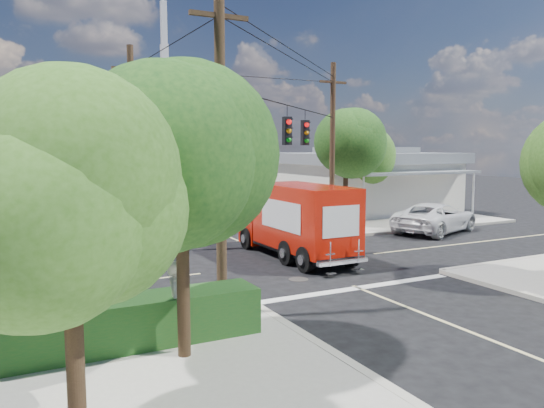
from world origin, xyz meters
TOP-DOWN VIEW (x-y plane):
  - ground at (0.00, 0.00)m, footprint 120.00×120.00m
  - sidewalk_ne at (10.88, 10.88)m, footprint 14.12×14.12m
  - road_markings at (0.00, -1.47)m, footprint 32.00×32.00m
  - building_ne at (12.50, 11.97)m, footprint 11.80×10.20m
  - radio_tower at (0.50, 20.00)m, footprint 0.80×0.80m
  - tree_sw_front at (-6.99, -7.54)m, footprint 3.88×3.78m
  - tree_sw_back at (-9.49, -10.04)m, footprint 3.56×3.42m
  - tree_ne_front at (7.21, 6.76)m, footprint 4.21×4.14m
  - tree_ne_back at (9.81, 8.96)m, footprint 3.77×3.66m
  - palm_nw_front at (-7.50, 7.50)m, footprint 3.01×3.08m
  - palm_nw_back at (-9.50, 9.00)m, footprint 3.01×3.08m
  - utility_poles at (-1.58, 1.60)m, footprint 12.00×10.68m
  - picket_fence at (-7.80, -5.60)m, footprint 5.94×0.06m
  - hedge_sw at (-8.00, -6.40)m, footprint 6.20×1.20m
  - vending_boxes at (6.50, 6.20)m, footprint 1.90×0.50m
  - delivery_truck at (0.55, 0.84)m, footprint 2.37×7.23m
  - parked_car at (10.66, 3.20)m, footprint 6.40×4.51m
  - pedestrian at (-6.89, -6.61)m, footprint 0.74×0.83m

SIDE VIEW (x-z plane):
  - ground at x=0.00m, z-range 0.00..0.00m
  - road_markings at x=0.00m, z-range 0.00..0.01m
  - sidewalk_ne at x=10.88m, z-range 0.00..0.14m
  - picket_fence at x=-7.80m, z-range 0.18..1.18m
  - hedge_sw at x=-8.00m, z-range 0.14..1.24m
  - vending_boxes at x=6.50m, z-range 0.14..1.24m
  - parked_car at x=10.66m, z-range 0.00..1.62m
  - pedestrian at x=-6.89m, z-range 0.14..2.05m
  - delivery_truck at x=0.55m, z-range 0.02..3.14m
  - building_ne at x=12.50m, z-range 0.07..4.57m
  - tree_sw_back at x=-9.49m, z-range 1.19..6.60m
  - tree_ne_back at x=9.81m, z-range 1.27..7.10m
  - tree_sw_front at x=-6.99m, z-range 1.32..7.35m
  - palm_nw_back at x=-9.50m, z-range 2.08..7.27m
  - utility_poles at x=-1.58m, z-range 0.17..9.17m
  - tree_ne_front at x=7.21m, z-range 1.44..8.09m
  - palm_nw_front at x=-7.50m, z-range 2.25..7.84m
  - radio_tower at x=0.50m, z-range -2.86..14.14m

